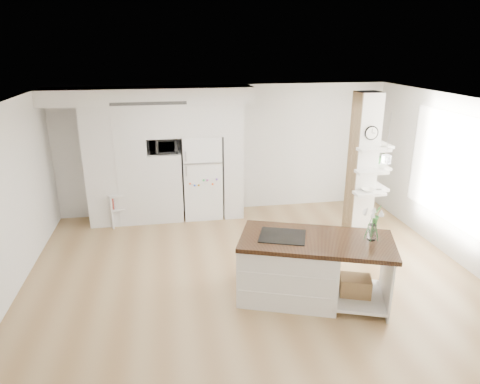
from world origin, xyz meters
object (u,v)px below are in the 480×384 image
(kitchen_island, at_px, (297,266))
(bookshelf, at_px, (124,210))
(floor_plant_a, at_px, (375,215))
(refrigerator, at_px, (202,176))

(kitchen_island, distance_m, bookshelf, 4.15)
(bookshelf, height_order, floor_plant_a, bookshelf)
(floor_plant_a, bearing_deg, kitchen_island, -136.23)
(kitchen_island, bearing_deg, bookshelf, 149.73)
(kitchen_island, bearing_deg, floor_plant_a, 63.65)
(refrigerator, bearing_deg, bookshelf, -173.83)
(refrigerator, relative_size, kitchen_island, 0.76)
(kitchen_island, bearing_deg, refrigerator, 127.27)
(refrigerator, xyz_separation_m, bookshelf, (-1.61, -0.17, -0.58))
(refrigerator, relative_size, bookshelf, 2.60)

